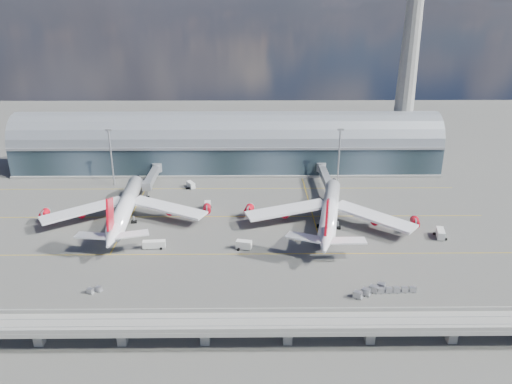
{
  "coord_description": "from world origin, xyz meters",
  "views": [
    {
      "loc": [
        11.33,
        -154.54,
        78.47
      ],
      "look_at": [
        13.0,
        10.0,
        14.0
      ],
      "focal_mm": 35.0,
      "sensor_mm": 36.0,
      "label": 1
    }
  ],
  "objects_px": {
    "service_truck_2": "(154,244)",
    "airliner_left": "(125,207)",
    "service_truck_1": "(244,245)",
    "cargo_train_1": "(397,290)",
    "service_truck_5": "(191,185)",
    "cargo_train_2": "(370,290)",
    "service_truck_4": "(208,206)",
    "cargo_train_0": "(94,290)",
    "airliner_right": "(330,212)",
    "control_tower": "(409,59)",
    "floodlight_mast_right": "(339,155)",
    "service_truck_3": "(440,234)",
    "floodlight_mast_left": "(111,156)"
  },
  "relations": [
    {
      "from": "service_truck_2",
      "to": "airliner_left",
      "type": "bearing_deg",
      "value": 29.88
    },
    {
      "from": "service_truck_1",
      "to": "cargo_train_1",
      "type": "bearing_deg",
      "value": -108.37
    },
    {
      "from": "service_truck_5",
      "to": "cargo_train_2",
      "type": "xyz_separation_m",
      "value": [
        60.06,
        -84.8,
        -0.34
      ]
    },
    {
      "from": "service_truck_1",
      "to": "service_truck_4",
      "type": "xyz_separation_m",
      "value": [
        -14.78,
        33.09,
        0.04
      ]
    },
    {
      "from": "service_truck_2",
      "to": "cargo_train_0",
      "type": "bearing_deg",
      "value": 151.75
    },
    {
      "from": "airliner_right",
      "to": "cargo_train_0",
      "type": "height_order",
      "value": "airliner_right"
    },
    {
      "from": "control_tower",
      "to": "airliner_right",
      "type": "distance_m",
      "value": 96.29
    },
    {
      "from": "airliner_right",
      "to": "floodlight_mast_right",
      "type": "bearing_deg",
      "value": 88.28
    },
    {
      "from": "floodlight_mast_right",
      "to": "airliner_right",
      "type": "bearing_deg",
      "value": -103.1
    },
    {
      "from": "control_tower",
      "to": "floodlight_mast_right",
      "type": "bearing_deg",
      "value": -141.34
    },
    {
      "from": "control_tower",
      "to": "service_truck_3",
      "type": "height_order",
      "value": "control_tower"
    },
    {
      "from": "floodlight_mast_right",
      "to": "airliner_right",
      "type": "distance_m",
      "value": 45.37
    },
    {
      "from": "service_truck_2",
      "to": "cargo_train_2",
      "type": "relative_size",
      "value": 0.7
    },
    {
      "from": "control_tower",
      "to": "airliner_right",
      "type": "xyz_separation_m",
      "value": [
        -45.11,
        -71.47,
        -46.13
      ]
    },
    {
      "from": "airliner_right",
      "to": "service_truck_5",
      "type": "distance_m",
      "value": 68.07
    },
    {
      "from": "service_truck_3",
      "to": "service_truck_1",
      "type": "bearing_deg",
      "value": -161.13
    },
    {
      "from": "service_truck_3",
      "to": "cargo_train_1",
      "type": "bearing_deg",
      "value": -113.15
    },
    {
      "from": "airliner_left",
      "to": "service_truck_4",
      "type": "xyz_separation_m",
      "value": [
        29.48,
        10.88,
        -4.26
      ]
    },
    {
      "from": "airliner_right",
      "to": "cargo_train_2",
      "type": "height_order",
      "value": "airliner_right"
    },
    {
      "from": "cargo_train_0",
      "to": "service_truck_5",
      "type": "bearing_deg",
      "value": 10.81
    },
    {
      "from": "service_truck_2",
      "to": "cargo_train_0",
      "type": "distance_m",
      "value": 29.34
    },
    {
      "from": "floodlight_mast_left",
      "to": "cargo_train_2",
      "type": "xyz_separation_m",
      "value": [
        94.78,
        -88.62,
        -12.63
      ]
    },
    {
      "from": "floodlight_mast_left",
      "to": "service_truck_3",
      "type": "distance_m",
      "value": 138.66
    },
    {
      "from": "airliner_left",
      "to": "service_truck_1",
      "type": "distance_m",
      "value": 49.71
    },
    {
      "from": "service_truck_2",
      "to": "cargo_train_2",
      "type": "distance_m",
      "value": 71.75
    },
    {
      "from": "floodlight_mast_right",
      "to": "cargo_train_0",
      "type": "height_order",
      "value": "floodlight_mast_right"
    },
    {
      "from": "control_tower",
      "to": "airliner_right",
      "type": "bearing_deg",
      "value": -122.26
    },
    {
      "from": "service_truck_1",
      "to": "floodlight_mast_left",
      "type": "bearing_deg",
      "value": 56.8
    },
    {
      "from": "service_truck_4",
      "to": "cargo_train_2",
      "type": "distance_m",
      "value": 78.84
    },
    {
      "from": "control_tower",
      "to": "cargo_train_1",
      "type": "distance_m",
      "value": 130.86
    },
    {
      "from": "service_truck_3",
      "to": "service_truck_5",
      "type": "relative_size",
      "value": 1.15
    },
    {
      "from": "service_truck_4",
      "to": "cargo_train_1",
      "type": "relative_size",
      "value": 0.47
    },
    {
      "from": "airliner_left",
      "to": "cargo_train_2",
      "type": "xyz_separation_m",
      "value": [
        80.25,
        -49.43,
        -4.79
      ]
    },
    {
      "from": "service_truck_1",
      "to": "cargo_train_1",
      "type": "distance_m",
      "value": 51.35
    },
    {
      "from": "floodlight_mast_right",
      "to": "cargo_train_0",
      "type": "distance_m",
      "value": 121.41
    },
    {
      "from": "airliner_left",
      "to": "cargo_train_1",
      "type": "distance_m",
      "value": 100.91
    },
    {
      "from": "cargo_train_2",
      "to": "service_truck_1",
      "type": "bearing_deg",
      "value": 82.6
    },
    {
      "from": "service_truck_2",
      "to": "cargo_train_0",
      "type": "relative_size",
      "value": 1.67
    },
    {
      "from": "floodlight_mast_left",
      "to": "service_truck_5",
      "type": "distance_m",
      "value": 37.03
    },
    {
      "from": "floodlight_mast_left",
      "to": "cargo_train_2",
      "type": "bearing_deg",
      "value": -43.08
    },
    {
      "from": "control_tower",
      "to": "service_truck_3",
      "type": "bearing_deg",
      "value": -95.39
    },
    {
      "from": "floodlight_mast_right",
      "to": "service_truck_1",
      "type": "bearing_deg",
      "value": -123.87
    },
    {
      "from": "floodlight_mast_right",
      "to": "cargo_train_1",
      "type": "bearing_deg",
      "value": -88.29
    },
    {
      "from": "service_truck_4",
      "to": "airliner_left",
      "type": "bearing_deg",
      "value": -162.53
    },
    {
      "from": "service_truck_1",
      "to": "service_truck_4",
      "type": "distance_m",
      "value": 36.24
    },
    {
      "from": "service_truck_3",
      "to": "service_truck_5",
      "type": "bearing_deg",
      "value": 164.12
    },
    {
      "from": "service_truck_4",
      "to": "service_truck_5",
      "type": "xyz_separation_m",
      "value": [
        -9.3,
        24.49,
        -0.2
      ]
    },
    {
      "from": "floodlight_mast_left",
      "to": "cargo_train_2",
      "type": "relative_size",
      "value": 2.36
    },
    {
      "from": "service_truck_1",
      "to": "cargo_train_0",
      "type": "height_order",
      "value": "service_truck_1"
    },
    {
      "from": "control_tower",
      "to": "airliner_left",
      "type": "relative_size",
      "value": 1.55
    }
  ]
}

